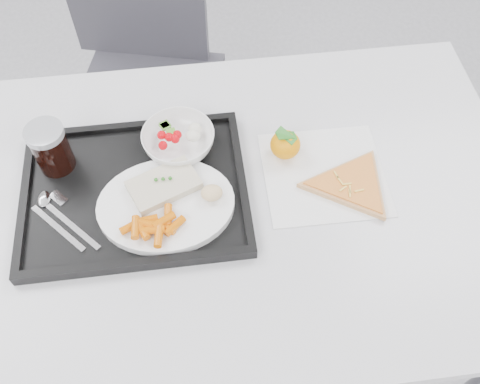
{
  "coord_description": "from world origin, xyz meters",
  "views": [
    {
      "loc": [
        -0.06,
        -0.3,
        1.66
      ],
      "look_at": [
        0.01,
        0.3,
        0.77
      ],
      "focal_mm": 40.0,
      "sensor_mm": 36.0,
      "label": 1
    }
  ],
  "objects_px": {
    "chair": "(143,59)",
    "tangerine": "(285,145)",
    "pizza_slice": "(352,184)",
    "dinner_plate": "(166,205)",
    "salad_bowl": "(179,141)",
    "table": "(234,214)",
    "tray": "(135,192)",
    "cola_glass": "(51,147)"
  },
  "relations": [
    {
      "from": "chair",
      "to": "tangerine",
      "type": "distance_m",
      "value": 0.71
    },
    {
      "from": "table",
      "to": "pizza_slice",
      "type": "bearing_deg",
      "value": -1.45
    },
    {
      "from": "dinner_plate",
      "to": "pizza_slice",
      "type": "bearing_deg",
      "value": 1.74
    },
    {
      "from": "chair",
      "to": "pizza_slice",
      "type": "height_order",
      "value": "chair"
    },
    {
      "from": "table",
      "to": "dinner_plate",
      "type": "bearing_deg",
      "value": -172.53
    },
    {
      "from": "tray",
      "to": "tangerine",
      "type": "distance_m",
      "value": 0.32
    },
    {
      "from": "salad_bowl",
      "to": "tangerine",
      "type": "distance_m",
      "value": 0.22
    },
    {
      "from": "table",
      "to": "dinner_plate",
      "type": "relative_size",
      "value": 4.44
    },
    {
      "from": "tray",
      "to": "cola_glass",
      "type": "distance_m",
      "value": 0.19
    },
    {
      "from": "dinner_plate",
      "to": "salad_bowl",
      "type": "xyz_separation_m",
      "value": [
        0.04,
        0.15,
        0.01
      ]
    },
    {
      "from": "dinner_plate",
      "to": "salad_bowl",
      "type": "bearing_deg",
      "value": 76.64
    },
    {
      "from": "cola_glass",
      "to": "salad_bowl",
      "type": "bearing_deg",
      "value": 2.83
    },
    {
      "from": "chair",
      "to": "dinner_plate",
      "type": "height_order",
      "value": "chair"
    },
    {
      "from": "chair",
      "to": "table",
      "type": "bearing_deg",
      "value": -73.57
    },
    {
      "from": "table",
      "to": "cola_glass",
      "type": "relative_size",
      "value": 11.11
    },
    {
      "from": "chair",
      "to": "pizza_slice",
      "type": "xyz_separation_m",
      "value": [
        0.44,
        -0.68,
        0.22
      ]
    },
    {
      "from": "salad_bowl",
      "to": "pizza_slice",
      "type": "xyz_separation_m",
      "value": [
        0.34,
        -0.14,
        -0.03
      ]
    },
    {
      "from": "pizza_slice",
      "to": "cola_glass",
      "type": "bearing_deg",
      "value": 168.28
    },
    {
      "from": "dinner_plate",
      "to": "pizza_slice",
      "type": "height_order",
      "value": "dinner_plate"
    },
    {
      "from": "chair",
      "to": "salad_bowl",
      "type": "distance_m",
      "value": 0.61
    },
    {
      "from": "cola_glass",
      "to": "pizza_slice",
      "type": "height_order",
      "value": "cola_glass"
    },
    {
      "from": "table",
      "to": "tangerine",
      "type": "distance_m",
      "value": 0.18
    },
    {
      "from": "dinner_plate",
      "to": "cola_glass",
      "type": "bearing_deg",
      "value": 148.27
    },
    {
      "from": "chair",
      "to": "pizza_slice",
      "type": "bearing_deg",
      "value": -56.96
    },
    {
      "from": "chair",
      "to": "cola_glass",
      "type": "relative_size",
      "value": 8.61
    },
    {
      "from": "chair",
      "to": "tangerine",
      "type": "height_order",
      "value": "chair"
    },
    {
      "from": "tray",
      "to": "cola_glass",
      "type": "relative_size",
      "value": 4.17
    },
    {
      "from": "tray",
      "to": "salad_bowl",
      "type": "distance_m",
      "value": 0.14
    },
    {
      "from": "chair",
      "to": "salad_bowl",
      "type": "height_order",
      "value": "chair"
    },
    {
      "from": "tray",
      "to": "pizza_slice",
      "type": "height_order",
      "value": "tray"
    },
    {
      "from": "table",
      "to": "tray",
      "type": "relative_size",
      "value": 2.67
    },
    {
      "from": "tangerine",
      "to": "pizza_slice",
      "type": "height_order",
      "value": "tangerine"
    },
    {
      "from": "cola_glass",
      "to": "pizza_slice",
      "type": "relative_size",
      "value": 0.43
    },
    {
      "from": "tangerine",
      "to": "table",
      "type": "bearing_deg",
      "value": -142.21
    },
    {
      "from": "chair",
      "to": "dinner_plate",
      "type": "relative_size",
      "value": 3.44
    },
    {
      "from": "dinner_plate",
      "to": "chair",
      "type": "bearing_deg",
      "value": 95.3
    },
    {
      "from": "cola_glass",
      "to": "pizza_slice",
      "type": "distance_m",
      "value": 0.61
    },
    {
      "from": "table",
      "to": "dinner_plate",
      "type": "xyz_separation_m",
      "value": [
        -0.13,
        -0.02,
        0.09
      ]
    },
    {
      "from": "dinner_plate",
      "to": "salad_bowl",
      "type": "height_order",
      "value": "salad_bowl"
    },
    {
      "from": "tray",
      "to": "table",
      "type": "bearing_deg",
      "value": -9.18
    },
    {
      "from": "salad_bowl",
      "to": "cola_glass",
      "type": "bearing_deg",
      "value": -177.17
    },
    {
      "from": "pizza_slice",
      "to": "table",
      "type": "bearing_deg",
      "value": 178.55
    }
  ]
}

